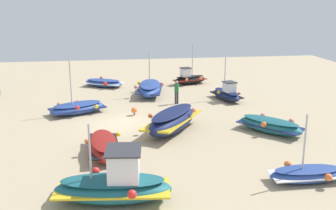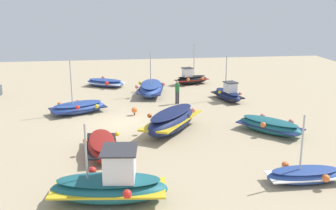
% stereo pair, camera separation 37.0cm
% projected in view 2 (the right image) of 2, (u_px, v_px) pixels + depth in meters
% --- Properties ---
extents(ground_plane, '(53.18, 53.18, 0.00)m').
position_uv_depth(ground_plane, '(123.00, 123.00, 25.88)').
color(ground_plane, tan).
extents(fishing_boat_0, '(4.89, 2.72, 3.65)m').
position_uv_depth(fishing_boat_0, '(151.00, 88.00, 33.15)').
color(fishing_boat_0, '#2D4C9E').
rests_on(fishing_boat_0, ground_plane).
extents(fishing_boat_1, '(5.25, 4.39, 1.41)m').
position_uv_depth(fishing_boat_1, '(172.00, 120.00, 24.18)').
color(fishing_boat_1, navy).
rests_on(fishing_boat_1, ground_plane).
extents(fishing_boat_2, '(1.75, 3.39, 3.10)m').
position_uv_depth(fishing_boat_2, '(305.00, 175.00, 17.63)').
color(fishing_boat_2, '#2D4C9E').
rests_on(fishing_boat_2, ground_plane).
extents(fishing_boat_3, '(2.91, 3.81, 0.77)m').
position_uv_depth(fishing_boat_3, '(105.00, 83.00, 36.16)').
color(fishing_boat_3, '#2D4C9E').
rests_on(fishing_boat_3, ground_plane).
extents(fishing_boat_4, '(2.70, 4.84, 3.26)m').
position_uv_depth(fishing_boat_4, '(111.00, 184.00, 16.00)').
color(fishing_boat_4, '#1E6670').
rests_on(fishing_boat_4, ground_plane).
extents(fishing_boat_5, '(3.49, 2.03, 3.51)m').
position_uv_depth(fishing_boat_5, '(228.00, 94.00, 31.42)').
color(fishing_boat_5, navy).
rests_on(fishing_boat_5, ground_plane).
extents(fishing_boat_6, '(2.09, 3.36, 3.70)m').
position_uv_depth(fishing_boat_6, '(191.00, 79.00, 37.12)').
color(fishing_boat_6, black).
rests_on(fishing_boat_6, ground_plane).
extents(fishing_boat_7, '(3.94, 3.64, 0.89)m').
position_uv_depth(fishing_boat_7, '(270.00, 126.00, 23.95)').
color(fishing_boat_7, '#1E6670').
rests_on(fishing_boat_7, ground_plane).
extents(fishing_boat_8, '(3.99, 1.94, 0.93)m').
position_uv_depth(fishing_boat_8, '(102.00, 146.00, 20.79)').
color(fishing_boat_8, maroon).
rests_on(fishing_boat_8, ground_plane).
extents(fishing_boat_9, '(3.02, 4.14, 3.86)m').
position_uv_depth(fishing_boat_9, '(78.00, 108.00, 28.01)').
color(fishing_boat_9, '#2D4C9E').
rests_on(fishing_boat_9, ground_plane).
extents(person_walking, '(0.32, 0.32, 1.76)m').
position_uv_depth(person_walking, '(177.00, 91.00, 30.26)').
color(person_walking, '#2D2D38').
rests_on(person_walking, ground_plane).
extents(mooring_buoy_0, '(0.40, 0.40, 0.56)m').
position_uv_depth(mooring_buoy_0, '(134.00, 110.00, 27.55)').
color(mooring_buoy_0, '#3F3F42').
rests_on(mooring_buoy_0, ground_plane).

